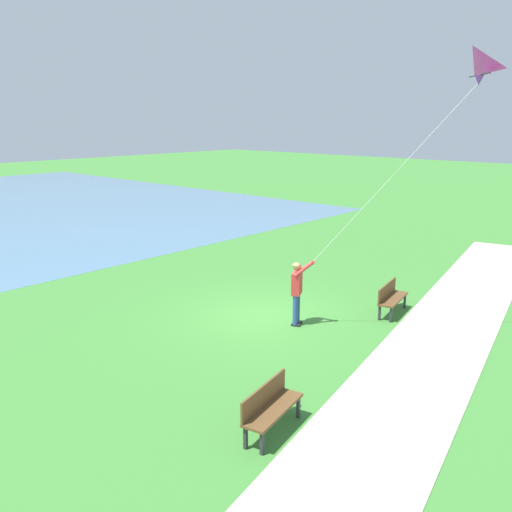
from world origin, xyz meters
TOP-DOWN VIEW (x-y plane):
  - ground_plane at (0.00, 0.00)m, footprint 120.00×120.00m
  - walkway_path at (-5.10, 2.00)m, footprint 8.57×31.86m
  - person_kite_flyer at (-1.04, -0.12)m, footprint 0.63×0.50m
  - flying_kite at (-4.52, -1.69)m, footprint 3.75×2.05m
  - park_bench_near_walkway at (-2.49, -2.58)m, footprint 0.72×1.56m
  - park_bench_far_walkway at (-3.85, 4.29)m, footprint 0.72×1.56m

SIDE VIEW (x-z plane):
  - ground_plane at x=0.00m, z-range 0.00..0.00m
  - walkway_path at x=-5.10m, z-range 0.00..0.02m
  - park_bench_near_walkway at x=-2.49m, z-range 0.07..0.95m
  - park_bench_far_walkway at x=-3.85m, z-range 0.07..0.95m
  - person_kite_flyer at x=-1.04m, z-range 0.13..1.96m
  - flying_kite at x=-4.52m, z-range 3.92..9.09m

